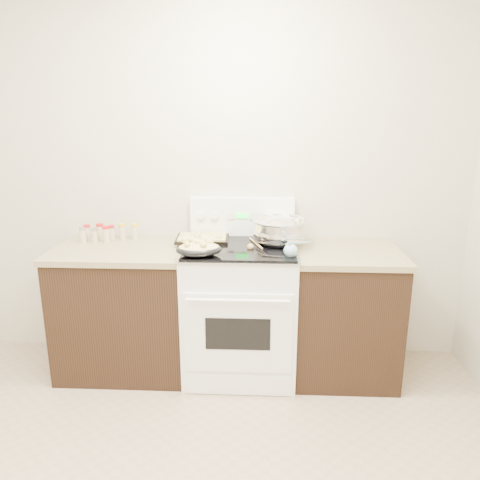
{
  "coord_description": "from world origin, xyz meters",
  "views": [
    {
      "loc": [
        0.49,
        -1.64,
        1.84
      ],
      "look_at": [
        0.35,
        1.37,
        1.0
      ],
      "focal_mm": 35.0,
      "sensor_mm": 36.0,
      "label": 1
    }
  ],
  "objects": [
    {
      "name": "blue_ladle",
      "position": [
        0.69,
        1.22,
        0.98
      ],
      "size": [
        0.2,
        0.26,
        0.11
      ],
      "color": "#7FAEBD",
      "rests_on": "kitchen_range"
    },
    {
      "name": "counter_right",
      "position": [
        1.08,
        1.43,
        0.46
      ],
      "size": [
        0.73,
        0.67,
        0.92
      ],
      "color": "black",
      "rests_on": "ground"
    },
    {
      "name": "kitchen_range",
      "position": [
        0.35,
        1.42,
        0.49
      ],
      "size": [
        0.78,
        0.73,
        1.22
      ],
      "color": "white",
      "rests_on": "ground"
    },
    {
      "name": "spice_jars",
      "position": [
        -0.64,
        1.6,
        0.98
      ],
      "size": [
        0.4,
        0.16,
        0.12
      ],
      "color": "#BFB28C",
      "rests_on": "counter_left"
    },
    {
      "name": "wooden_spoon",
      "position": [
        0.43,
        1.4,
        0.95
      ],
      "size": [
        0.11,
        0.26,
        0.04
      ],
      "color": "tan",
      "rests_on": "kitchen_range"
    },
    {
      "name": "counter_left",
      "position": [
        -0.48,
        1.43,
        0.46
      ],
      "size": [
        0.93,
        0.67,
        0.92
      ],
      "color": "black",
      "rests_on": "ground"
    },
    {
      "name": "mixing_bowl",
      "position": [
        0.62,
        1.5,
        1.03
      ],
      "size": [
        0.49,
        0.49,
        0.22
      ],
      "color": "silver",
      "rests_on": "kitchen_range"
    },
    {
      "name": "room_shell",
      "position": [
        0.0,
        0.0,
        1.7
      ],
      "size": [
        4.1,
        3.6,
        2.75
      ],
      "color": "beige",
      "rests_on": "ground"
    },
    {
      "name": "roasting_pan",
      "position": [
        0.1,
        1.19,
        0.99
      ],
      "size": [
        0.32,
        0.24,
        0.11
      ],
      "color": "black",
      "rests_on": "kitchen_range"
    },
    {
      "name": "baking_sheet",
      "position": [
        0.07,
        1.55,
        0.96
      ],
      "size": [
        0.38,
        0.28,
        0.06
      ],
      "color": "black",
      "rests_on": "kitchen_range"
    }
  ]
}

